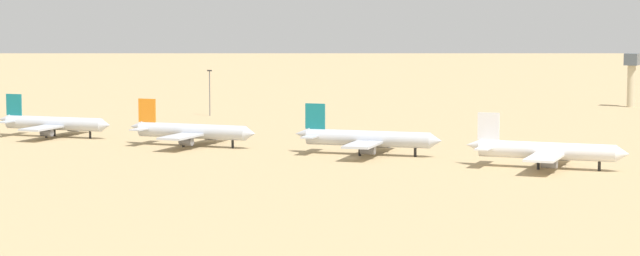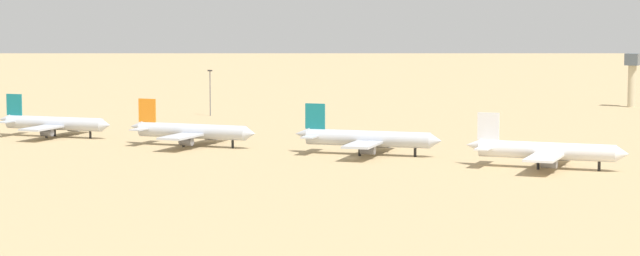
# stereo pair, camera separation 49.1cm
# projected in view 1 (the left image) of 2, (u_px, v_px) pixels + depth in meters

# --- Properties ---
(ground) EXTENTS (4000.00, 4000.00, 0.00)m
(ground) POSITION_uv_depth(u_px,v_px,m) (352.00, 158.00, 329.62)
(ground) COLOR tan
(parked_jet_teal_2) EXTENTS (38.66, 32.86, 12.78)m
(parked_jet_teal_2) POSITION_uv_depth(u_px,v_px,m) (53.00, 123.00, 380.23)
(parked_jet_teal_2) COLOR silver
(parked_jet_teal_2) RESTS_ON ground
(parked_jet_orange_3) EXTENTS (39.84, 33.74, 13.16)m
(parked_jet_orange_3) POSITION_uv_depth(u_px,v_px,m) (191.00, 131.00, 356.02)
(parked_jet_orange_3) COLOR silver
(parked_jet_orange_3) RESTS_ON ground
(parked_jet_teal_4) EXTENTS (40.70, 34.73, 13.49)m
(parked_jet_teal_4) POSITION_uv_depth(u_px,v_px,m) (367.00, 139.00, 335.78)
(parked_jet_teal_4) COLOR silver
(parked_jet_teal_4) RESTS_ON ground
(parked_jet_white_5) EXTENTS (40.41, 34.25, 13.35)m
(parked_jet_white_5) POSITION_uv_depth(u_px,v_px,m) (545.00, 151.00, 308.63)
(parked_jet_white_5) COLOR white
(parked_jet_white_5) RESTS_ON ground
(control_tower) EXTENTS (5.20, 5.20, 20.90)m
(control_tower) POSITION_uv_depth(u_px,v_px,m) (632.00, 75.00, 488.21)
(control_tower) COLOR #C6B793
(control_tower) RESTS_ON ground
(light_pole_east) EXTENTS (1.80, 0.50, 16.53)m
(light_pole_east) POSITION_uv_depth(u_px,v_px,m) (210.00, 89.00, 450.96)
(light_pole_east) COLOR #59595E
(light_pole_east) RESTS_ON ground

